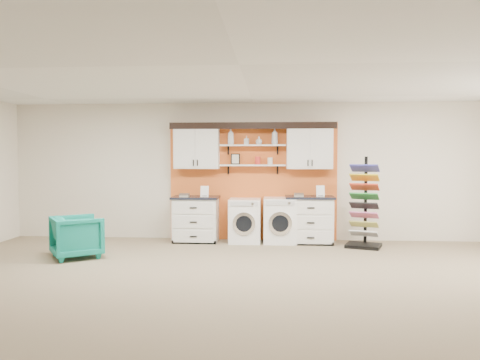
# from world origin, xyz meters

# --- Properties ---
(floor) EXTENTS (10.00, 10.00, 0.00)m
(floor) POSITION_xyz_m (0.00, 0.00, 0.00)
(floor) COLOR gray
(floor) RESTS_ON ground
(ceiling) EXTENTS (10.00, 10.00, 0.00)m
(ceiling) POSITION_xyz_m (0.00, 0.00, 2.80)
(ceiling) COLOR white
(ceiling) RESTS_ON wall_back
(wall_back) EXTENTS (10.00, 0.00, 10.00)m
(wall_back) POSITION_xyz_m (0.00, 4.00, 1.40)
(wall_back) COLOR beige
(wall_back) RESTS_ON floor
(wall_front) EXTENTS (10.00, 0.00, 10.00)m
(wall_front) POSITION_xyz_m (0.00, -4.00, 1.40)
(wall_front) COLOR beige
(wall_front) RESTS_ON floor
(accent_panel) EXTENTS (3.40, 0.07, 2.40)m
(accent_panel) POSITION_xyz_m (0.00, 3.96, 1.20)
(accent_panel) COLOR orange
(accent_panel) RESTS_ON wall_back
(upper_cabinet_left) EXTENTS (0.90, 0.35, 0.84)m
(upper_cabinet_left) POSITION_xyz_m (-1.13, 3.79, 1.88)
(upper_cabinet_left) COLOR white
(upper_cabinet_left) RESTS_ON wall_back
(upper_cabinet_right) EXTENTS (0.90, 0.35, 0.84)m
(upper_cabinet_right) POSITION_xyz_m (1.13, 3.79, 1.88)
(upper_cabinet_right) COLOR white
(upper_cabinet_right) RESTS_ON wall_back
(shelf_lower) EXTENTS (1.32, 0.28, 0.03)m
(shelf_lower) POSITION_xyz_m (0.00, 3.80, 1.53)
(shelf_lower) COLOR white
(shelf_lower) RESTS_ON wall_back
(shelf_upper) EXTENTS (1.32, 0.28, 0.03)m
(shelf_upper) POSITION_xyz_m (0.00, 3.80, 1.93)
(shelf_upper) COLOR white
(shelf_upper) RESTS_ON wall_back
(crown_molding) EXTENTS (3.30, 0.41, 0.13)m
(crown_molding) POSITION_xyz_m (0.00, 3.81, 2.33)
(crown_molding) COLOR black
(crown_molding) RESTS_ON wall_back
(picture_frame) EXTENTS (0.18, 0.02, 0.22)m
(picture_frame) POSITION_xyz_m (-0.35, 3.85, 1.66)
(picture_frame) COLOR black
(picture_frame) RESTS_ON shelf_lower
(canister_red) EXTENTS (0.11, 0.11, 0.16)m
(canister_red) POSITION_xyz_m (0.10, 3.80, 1.62)
(canister_red) COLOR red
(canister_red) RESTS_ON shelf_lower
(canister_cream) EXTENTS (0.10, 0.10, 0.14)m
(canister_cream) POSITION_xyz_m (0.35, 3.80, 1.61)
(canister_cream) COLOR silver
(canister_cream) RESTS_ON shelf_lower
(base_cabinet_left) EXTENTS (0.93, 0.66, 0.91)m
(base_cabinet_left) POSITION_xyz_m (-1.13, 3.64, 0.45)
(base_cabinet_left) COLOR white
(base_cabinet_left) RESTS_ON floor
(base_cabinet_right) EXTENTS (0.95, 0.66, 0.93)m
(base_cabinet_right) POSITION_xyz_m (1.13, 3.64, 0.46)
(base_cabinet_right) COLOR white
(base_cabinet_right) RESTS_ON floor
(washer) EXTENTS (0.62, 0.71, 0.87)m
(washer) POSITION_xyz_m (-0.14, 3.64, 0.43)
(washer) COLOR white
(washer) RESTS_ON floor
(dryer) EXTENTS (0.64, 0.71, 0.89)m
(dryer) POSITION_xyz_m (0.55, 3.64, 0.45)
(dryer) COLOR white
(dryer) RESTS_ON floor
(sample_rack) EXTENTS (0.76, 0.70, 1.71)m
(sample_rack) POSITION_xyz_m (2.12, 3.30, 0.54)
(sample_rack) COLOR black
(sample_rack) RESTS_ON floor
(armchair) EXTENTS (1.07, 1.07, 0.71)m
(armchair) POSITION_xyz_m (-2.90, 2.05, 0.36)
(armchair) COLOR #0E8878
(armchair) RESTS_ON floor
(soap_bottle_a) EXTENTS (0.18, 0.18, 0.33)m
(soap_bottle_a) POSITION_xyz_m (-0.44, 3.80, 2.11)
(soap_bottle_a) COLOR silver
(soap_bottle_a) RESTS_ON shelf_upper
(soap_bottle_b) EXTENTS (0.10, 0.10, 0.18)m
(soap_bottle_b) POSITION_xyz_m (-0.12, 3.80, 2.03)
(soap_bottle_b) COLOR silver
(soap_bottle_b) RESTS_ON shelf_upper
(soap_bottle_c) EXTENTS (0.17, 0.17, 0.16)m
(soap_bottle_c) POSITION_xyz_m (0.13, 3.80, 2.03)
(soap_bottle_c) COLOR silver
(soap_bottle_c) RESTS_ON shelf_upper
(soap_bottle_d) EXTENTS (0.18, 0.18, 0.34)m
(soap_bottle_d) POSITION_xyz_m (0.44, 3.80, 2.11)
(soap_bottle_d) COLOR silver
(soap_bottle_d) RESTS_ON shelf_upper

